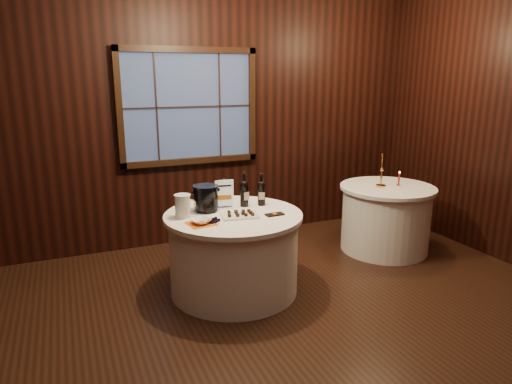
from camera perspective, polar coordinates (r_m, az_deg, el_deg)
name	(u,v)px	position (r m, az deg, el deg)	size (l,w,h in m)	color
ground	(280,345)	(3.70, 2.96, -18.50)	(6.00, 6.00, 0.00)	black
back_wall	(189,116)	(5.46, -8.41, 9.40)	(6.00, 0.10, 3.00)	black
main_table	(234,252)	(4.34, -2.79, -7.53)	(1.28, 1.28, 0.77)	white
side_table	(385,218)	(5.54, 15.88, -3.14)	(1.08, 1.08, 0.77)	white
sign_stand	(224,198)	(4.36, -3.98, -0.79)	(0.18, 0.10, 0.29)	silver
port_bottle_left	(244,192)	(4.41, -1.49, 0.06)	(0.08, 0.09, 0.34)	black
port_bottle_right	(262,191)	(4.44, 0.70, 0.07)	(0.08, 0.09, 0.32)	black
ice_bucket	(206,198)	(4.27, -6.29, -0.71)	(0.24, 0.24, 0.25)	black
chocolate_plate	(240,215)	(4.12, -2.00, -2.84)	(0.36, 0.27, 0.05)	white
chocolate_box	(275,214)	(4.16, 2.35, -2.82)	(0.17, 0.08, 0.01)	black
grape_bunch	(215,221)	(3.96, -5.15, -3.58)	(0.19, 0.10, 0.04)	black
glass_pitcher	(183,206)	(4.12, -9.13, -1.72)	(0.19, 0.15, 0.21)	white
orange_napkin	(201,224)	(3.95, -6.89, -3.95)	(0.23, 0.23, 0.00)	#E35C13
cracker_bowl	(201,221)	(3.94, -6.90, -3.64)	(0.16, 0.16, 0.04)	white
brass_candlestick	(381,175)	(5.37, 15.42, 2.12)	(0.11, 0.11, 0.40)	#D18D41
red_candle	(399,180)	(5.48, 17.43, 1.42)	(0.05, 0.05, 0.17)	#D18D41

